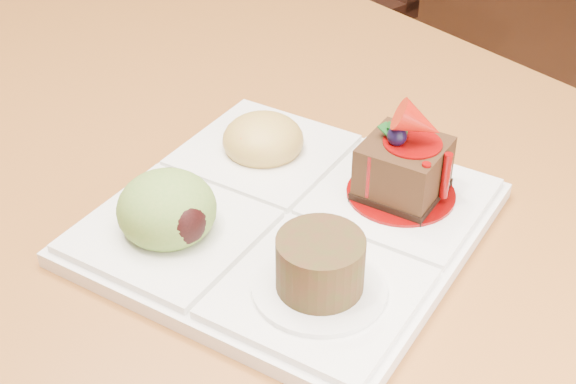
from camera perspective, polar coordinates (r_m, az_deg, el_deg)
sampler_plate at (r=0.59m, az=-0.41°, el=-1.16°), size 0.33×0.33×0.10m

